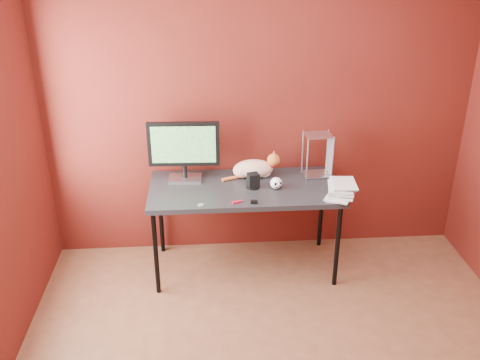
{
  "coord_description": "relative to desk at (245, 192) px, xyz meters",
  "views": [
    {
      "loc": [
        -0.46,
        -2.41,
        2.57
      ],
      "look_at": [
        -0.2,
        1.15,
        0.91
      ],
      "focal_mm": 40.0,
      "sensor_mm": 36.0,
      "label": 1
    }
  ],
  "objects": [
    {
      "name": "speaker",
      "position": [
        0.06,
        -0.02,
        0.11
      ],
      "size": [
        0.11,
        0.11,
        0.12
      ],
      "rotation": [
        0.0,
        0.0,
        0.25
      ],
      "color": "black",
      "rests_on": "desk"
    },
    {
      "name": "washer",
      "position": [
        -0.35,
        -0.29,
        0.05
      ],
      "size": [
        0.05,
        0.05,
        0.0
      ],
      "primitive_type": "cylinder",
      "color": "silver",
      "rests_on": "desk"
    },
    {
      "name": "skull_mug",
      "position": [
        0.24,
        -0.05,
        0.1
      ],
      "size": [
        0.09,
        0.1,
        0.09
      ],
      "rotation": [
        0.0,
        0.0,
        0.26
      ],
      "color": "white",
      "rests_on": "desk"
    },
    {
      "name": "room",
      "position": [
        0.15,
        -1.37,
        0.75
      ],
      "size": [
        3.52,
        3.52,
        2.61
      ],
      "color": "brown",
      "rests_on": "ground"
    },
    {
      "name": "monitor",
      "position": [
        -0.47,
        0.17,
        0.32
      ],
      "size": [
        0.57,
        0.19,
        0.49
      ],
      "rotation": [
        0.0,
        0.0,
        -0.04
      ],
      "color": "silver",
      "rests_on": "desk"
    },
    {
      "name": "book_stack",
      "position": [
        0.63,
        -0.19,
        0.66
      ],
      "size": [
        0.28,
        0.3,
        1.22
      ],
      "rotation": [
        0.0,
        0.0,
        -0.29
      ],
      "color": "beige",
      "rests_on": "desk"
    },
    {
      "name": "wire_rack",
      "position": [
        0.61,
        0.18,
        0.23
      ],
      "size": [
        0.22,
        0.18,
        0.36
      ],
      "rotation": [
        0.0,
        0.0,
        0.05
      ],
      "color": "silver",
      "rests_on": "desk"
    },
    {
      "name": "pocket_knife",
      "position": [
        -0.08,
        -0.27,
        0.06
      ],
      "size": [
        0.08,
        0.04,
        0.01
      ],
      "primitive_type": "cube",
      "rotation": [
        0.0,
        0.0,
        0.36
      ],
      "color": "#B40D28",
      "rests_on": "desk"
    },
    {
      "name": "desk",
      "position": [
        0.0,
        0.0,
        0.0
      ],
      "size": [
        1.5,
        0.7,
        0.75
      ],
      "color": "black",
      "rests_on": "ground"
    },
    {
      "name": "black_gadget",
      "position": [
        0.05,
        -0.29,
        0.06
      ],
      "size": [
        0.05,
        0.04,
        0.02
      ],
      "primitive_type": "cube",
      "rotation": [
        0.0,
        0.0,
        -0.17
      ],
      "color": "black",
      "rests_on": "desk"
    },
    {
      "name": "cat",
      "position": [
        0.09,
        0.18,
        0.13
      ],
      "size": [
        0.48,
        0.18,
        0.22
      ],
      "rotation": [
        0.0,
        0.0,
        -0.05
      ],
      "color": "#D1632C",
      "rests_on": "desk"
    }
  ]
}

